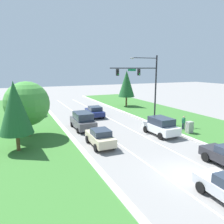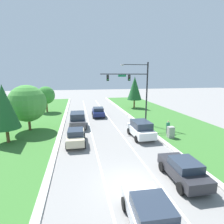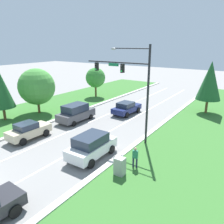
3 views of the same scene
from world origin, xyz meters
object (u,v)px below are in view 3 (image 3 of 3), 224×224
object	(u,v)px
champagne_sedan	(29,130)
navy_sedan	(126,108)
white_suv	(92,146)
oak_near_left_tree	(37,87)
oak_far_left_tree	(95,78)
graphite_suv	(76,113)
conifer_mid_left_tree	(0,88)
pedestrian	(135,157)
utility_cabinet	(120,167)
conifer_near_right_tree	(210,81)
traffic_signal_mast	(131,80)

from	to	relation	value
champagne_sedan	navy_sedan	bearing A→B (deg)	73.93
white_suv	oak_near_left_tree	bearing A→B (deg)	157.89
champagne_sedan	oak_far_left_tree	size ratio (longest dim) A/B	0.84
graphite_suv	conifer_mid_left_tree	xyz separation A→B (m)	(-7.39, -4.68, 2.91)
navy_sedan	pedestrian	distance (m)	13.33
utility_cabinet	oak_far_left_tree	size ratio (longest dim) A/B	0.27
oak_far_left_tree	conifer_mid_left_tree	xyz separation A→B (m)	(-1.52, -16.02, 0.58)
navy_sedan	oak_near_left_tree	size ratio (longest dim) A/B	0.78
pedestrian	conifer_mid_left_tree	world-z (taller)	conifer_mid_left_tree
champagne_sedan	utility_cabinet	xyz separation A→B (m)	(10.73, -0.32, -0.17)
oak_far_left_tree	pedestrian	bearing A→B (deg)	-44.73
utility_cabinet	conifer_mid_left_tree	distance (m)	18.30
pedestrian	conifer_near_right_tree	size ratio (longest dim) A/B	0.24
conifer_mid_left_tree	graphite_suv	bearing A→B (deg)	32.37
graphite_suv	utility_cabinet	xyz separation A→B (m)	(10.50, -6.76, -0.35)
utility_cabinet	conifer_mid_left_tree	size ratio (longest dim) A/B	0.22
traffic_signal_mast	navy_sedan	bearing A→B (deg)	122.46
navy_sedan	graphite_suv	size ratio (longest dim) A/B	0.96
white_suv	oak_far_left_tree	world-z (taller)	oak_far_left_tree
white_suv	utility_cabinet	xyz separation A→B (m)	(3.30, -0.93, -0.34)
pedestrian	traffic_signal_mast	bearing A→B (deg)	-65.90
champagne_sedan	graphite_suv	bearing A→B (deg)	89.25
white_suv	graphite_suv	distance (m)	9.26
traffic_signal_mast	conifer_near_right_tree	bearing A→B (deg)	71.61
navy_sedan	oak_far_left_tree	xyz separation A→B (m)	(-9.48, 5.49, 2.53)
white_suv	pedestrian	xyz separation A→B (m)	(3.74, 0.52, -0.09)
white_suv	conifer_mid_left_tree	distance (m)	14.92
oak_near_left_tree	conifer_mid_left_tree	world-z (taller)	conifer_mid_left_tree
navy_sedan	pedestrian	bearing A→B (deg)	-53.87
champagne_sedan	utility_cabinet	bearing A→B (deg)	-0.39
graphite_suv	oak_near_left_tree	xyz separation A→B (m)	(-6.20, -0.54, 2.58)
traffic_signal_mast	oak_far_left_tree	distance (m)	18.74
champagne_sedan	conifer_near_right_tree	distance (m)	22.64
utility_cabinet	pedestrian	world-z (taller)	pedestrian
conifer_mid_left_tree	utility_cabinet	bearing A→B (deg)	-6.61
champagne_sedan	oak_near_left_tree	size ratio (longest dim) A/B	0.71
conifer_mid_left_tree	traffic_signal_mast	bearing A→B (deg)	13.34
utility_cabinet	oak_near_left_tree	bearing A→B (deg)	159.57
white_suv	conifer_near_right_tree	size ratio (longest dim) A/B	0.66
pedestrian	oak_near_left_tree	world-z (taller)	oak_near_left_tree
champagne_sedan	conifer_mid_left_tree	bearing A→B (deg)	167.54
champagne_sedan	utility_cabinet	distance (m)	10.73
conifer_near_right_tree	oak_near_left_tree	xyz separation A→B (m)	(-18.55, -12.59, -0.77)
oak_near_left_tree	white_suv	bearing A→B (deg)	-21.56
graphite_suv	conifer_mid_left_tree	size ratio (longest dim) A/B	0.77
oak_near_left_tree	oak_far_left_tree	size ratio (longest dim) A/B	1.18
traffic_signal_mast	utility_cabinet	world-z (taller)	traffic_signal_mast
champagne_sedan	navy_sedan	world-z (taller)	champagne_sedan
champagne_sedan	conifer_mid_left_tree	world-z (taller)	conifer_mid_left_tree
traffic_signal_mast	pedestrian	distance (m)	7.13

